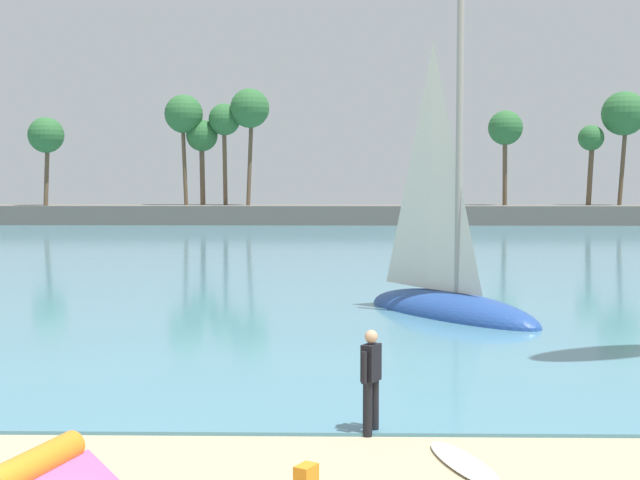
{
  "coord_description": "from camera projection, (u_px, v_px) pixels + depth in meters",
  "views": [
    {
      "loc": [
        2.78,
        -6.07,
        3.97
      ],
      "look_at": [
        2.43,
        12.34,
        2.74
      ],
      "focal_mm": 48.78,
      "sensor_mm": 36.0,
      "label": 1
    }
  ],
  "objects": [
    {
      "name": "sea",
      "position": [
        301.0,
        233.0,
        67.35
      ],
      "size": [
        220.0,
        107.73,
        0.06
      ],
      "primitive_type": "cube",
      "color": "teal",
      "rests_on": "ground"
    },
    {
      "name": "person_at_waterline",
      "position": [
        371.0,
        379.0,
        13.61
      ],
      "size": [
        0.34,
        0.49,
        1.67
      ],
      "color": "black",
      "rests_on": "ground"
    },
    {
      "name": "surfboard",
      "position": [
        464.0,
        463.0,
        12.16
      ],
      "size": [
        1.08,
        2.16,
        0.08
      ],
      "primitive_type": "ellipsoid",
      "rotation": [
        0.0,
        0.0,
        4.99
      ],
      "color": "white",
      "rests_on": "ground"
    },
    {
      "name": "palm_headland",
      "position": [
        337.0,
        189.0,
        81.01
      ],
      "size": [
        93.94,
        6.01,
        13.04
      ],
      "color": "#605B54",
      "rests_on": "ground"
    },
    {
      "name": "sailboat_mid_bay",
      "position": [
        446.0,
        284.0,
        25.71
      ],
      "size": [
        5.65,
        6.9,
        10.07
      ],
      "color": "#234793",
      "rests_on": "sea"
    }
  ]
}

